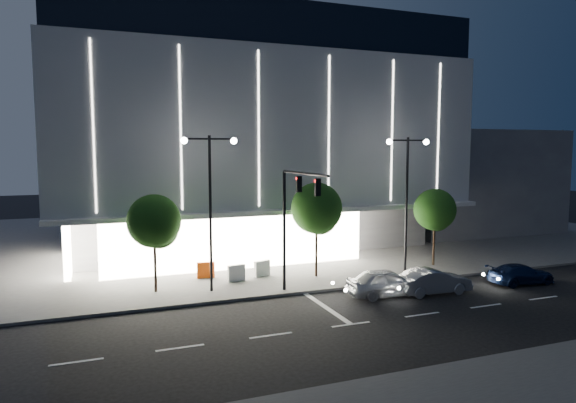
# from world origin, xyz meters

# --- Properties ---
(ground) EXTENTS (160.00, 160.00, 0.00)m
(ground) POSITION_xyz_m (0.00, 0.00, 0.00)
(ground) COLOR black
(ground) RESTS_ON ground
(sidewalk_museum) EXTENTS (70.00, 40.00, 0.15)m
(sidewalk_museum) POSITION_xyz_m (5.00, 24.00, 0.07)
(sidewalk_museum) COLOR #474747
(sidewalk_museum) RESTS_ON ground
(museum) EXTENTS (30.00, 25.80, 18.00)m
(museum) POSITION_xyz_m (2.98, 22.31, 9.27)
(museum) COLOR #4C4C51
(museum) RESTS_ON ground
(annex_building) EXTENTS (16.00, 20.00, 10.00)m
(annex_building) POSITION_xyz_m (26.00, 24.00, 5.00)
(annex_building) COLOR #4C4C51
(annex_building) RESTS_ON ground
(traffic_mast) EXTENTS (0.33, 5.89, 7.07)m
(traffic_mast) POSITION_xyz_m (1.00, 3.34, 5.03)
(traffic_mast) COLOR black
(traffic_mast) RESTS_ON ground
(street_lamp_west) EXTENTS (3.16, 0.36, 9.00)m
(street_lamp_west) POSITION_xyz_m (-3.00, 6.00, 5.96)
(street_lamp_west) COLOR black
(street_lamp_west) RESTS_ON ground
(street_lamp_east) EXTENTS (3.16, 0.36, 9.00)m
(street_lamp_east) POSITION_xyz_m (10.00, 6.00, 5.96)
(street_lamp_east) COLOR black
(street_lamp_east) RESTS_ON ground
(tree_left) EXTENTS (3.02, 3.02, 5.72)m
(tree_left) POSITION_xyz_m (-5.97, 7.02, 4.03)
(tree_left) COLOR black
(tree_left) RESTS_ON ground
(tree_mid) EXTENTS (3.25, 3.25, 6.15)m
(tree_mid) POSITION_xyz_m (4.03, 7.02, 4.33)
(tree_mid) COLOR black
(tree_mid) RESTS_ON ground
(tree_right) EXTENTS (2.91, 2.91, 5.51)m
(tree_right) POSITION_xyz_m (13.03, 7.02, 3.88)
(tree_right) COLOR black
(tree_right) RESTS_ON ground
(car_lead) EXTENTS (4.72, 2.23, 1.56)m
(car_lead) POSITION_xyz_m (6.09, 1.96, 0.78)
(car_lead) COLOR #ADAFB5
(car_lead) RESTS_ON ground
(car_second) EXTENTS (4.43, 1.71, 1.44)m
(car_second) POSITION_xyz_m (8.83, 1.44, 0.72)
(car_second) COLOR #A6A7AD
(car_second) RESTS_ON ground
(car_third) EXTENTS (4.32, 2.00, 1.22)m
(car_third) POSITION_xyz_m (15.19, 1.30, 0.61)
(car_third) COLOR #121F43
(car_third) RESTS_ON ground
(barrier_b) EXTENTS (1.13, 0.42, 1.00)m
(barrier_b) POSITION_xyz_m (-1.09, 7.64, 0.65)
(barrier_b) COLOR silver
(barrier_b) RESTS_ON sidewalk_museum
(barrier_c) EXTENTS (1.12, 0.39, 1.00)m
(barrier_c) POSITION_xyz_m (-2.69, 9.08, 0.65)
(barrier_c) COLOR #F04E0D
(barrier_c) RESTS_ON sidewalk_museum
(barrier_d) EXTENTS (1.12, 0.58, 1.00)m
(barrier_d) POSITION_xyz_m (0.76, 8.22, 0.65)
(barrier_d) COLOR white
(barrier_d) RESTS_ON sidewalk_museum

